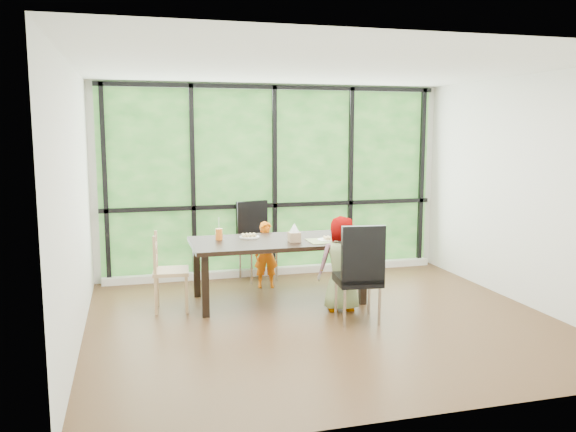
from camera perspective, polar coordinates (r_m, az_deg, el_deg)
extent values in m
plane|color=black|center=(6.49, 3.45, -10.13)|extent=(5.00, 5.00, 0.00)
plane|color=silver|center=(8.35, -1.41, 3.50)|extent=(5.00, 0.00, 5.00)
cube|color=#1E4D1C|center=(8.33, -1.38, 3.49)|extent=(4.80, 0.02, 2.65)
cube|color=silver|center=(8.46, -1.22, -5.37)|extent=(4.80, 0.12, 0.10)
cube|color=black|center=(7.12, -0.99, -5.30)|extent=(2.17, 1.25, 0.75)
cube|color=black|center=(8.08, -2.95, -2.48)|extent=(0.55, 0.55, 1.08)
cube|color=black|center=(6.36, 6.82, -5.49)|extent=(0.51, 0.51, 1.08)
cube|color=#A48259|center=(6.87, -11.35, -5.32)|extent=(0.44, 0.45, 0.90)
imported|color=#E06008|center=(7.69, -2.14, -3.79)|extent=(0.34, 0.25, 0.88)
imported|color=slate|center=(6.71, 5.32, -4.65)|extent=(0.57, 0.41, 1.10)
cube|color=tan|center=(6.98, 3.98, -2.42)|extent=(0.49, 0.36, 0.01)
cylinder|color=white|center=(7.19, -3.81, -2.06)|extent=(0.25, 0.25, 0.02)
cylinder|color=white|center=(7.00, 3.90, -2.35)|extent=(0.24, 0.24, 0.02)
cylinder|color=orange|center=(7.08, -6.75, -1.77)|extent=(0.08, 0.08, 0.13)
cylinder|color=#57D02A|center=(7.00, 6.41, -1.98)|extent=(0.07, 0.07, 0.11)
cylinder|color=white|center=(7.39, 6.07, -1.58)|extent=(0.07, 0.07, 0.08)
cube|color=tan|center=(6.91, 0.62, -2.06)|extent=(0.13, 0.13, 0.11)
cylinder|color=white|center=(7.06, -6.76, -0.92)|extent=(0.01, 0.04, 0.20)
cylinder|color=pink|center=(6.98, 6.42, -1.19)|extent=(0.01, 0.04, 0.20)
cone|color=white|center=(6.89, 0.62, -1.15)|extent=(0.12, 0.12, 0.11)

